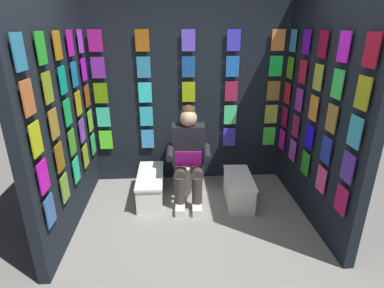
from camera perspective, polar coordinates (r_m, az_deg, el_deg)
ground_plane at (r=2.95m, az=1.73°, el=-23.44°), size 30.00×30.00×0.00m
display_wall_back at (r=4.14m, az=-0.70°, el=9.47°), size 2.70×0.14×2.45m
display_wall_left at (r=3.52m, az=22.88°, el=5.71°), size 0.14×1.91×2.45m
display_wall_right at (r=3.35m, az=-23.45°, el=4.88°), size 0.14×1.91×2.45m
toilet at (r=4.05m, az=-0.66°, el=-4.30°), size 0.41×0.56×0.77m
person_reading at (r=3.73m, az=-0.66°, el=-2.01°), size 0.54×0.70×1.19m
comic_longbox_near at (r=3.93m, az=-7.72°, el=-7.84°), size 0.32×0.78×0.34m
comic_longbox_far at (r=3.87m, az=8.70°, el=-8.34°), size 0.34×0.69×0.35m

